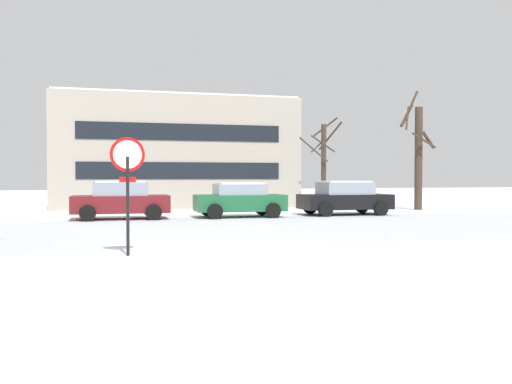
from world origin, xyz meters
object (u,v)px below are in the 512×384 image
at_px(parked_car_green, 240,200).
at_px(parked_car_black, 345,198).
at_px(stop_sign, 128,173).
at_px(parked_car_maroon, 121,200).

height_order(parked_car_green, parked_car_black, parked_car_black).
distance_m(stop_sign, parked_car_green, 11.78).
height_order(parked_car_maroon, parked_car_green, parked_car_maroon).
xyz_separation_m(parked_car_maroon, parked_car_black, (9.91, -0.05, -0.01)).
bearing_deg(parked_car_maroon, parked_car_black, -0.27).
bearing_deg(stop_sign, parked_car_green, 64.31).
height_order(parked_car_maroon, parked_car_black, parked_car_maroon).
relative_size(parked_car_maroon, parked_car_green, 1.02).
relative_size(stop_sign, parked_car_black, 0.64).
height_order(stop_sign, parked_car_black, stop_sign).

